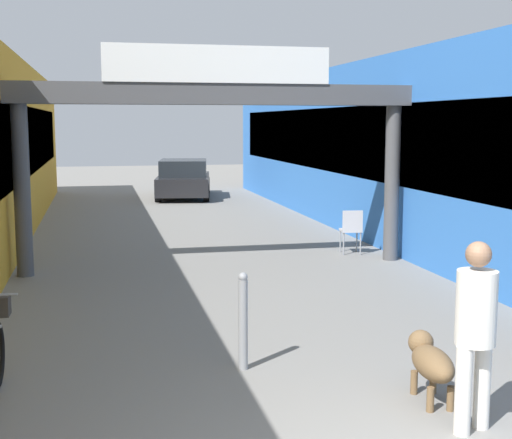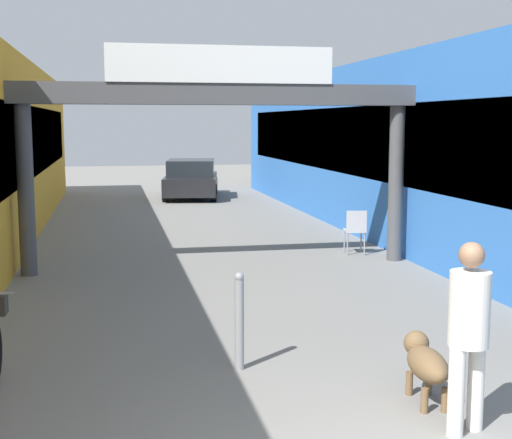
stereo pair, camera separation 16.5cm
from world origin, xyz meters
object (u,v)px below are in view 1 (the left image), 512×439
at_px(cafe_chair_aluminium_nearer, 351,227).
at_px(parked_car_black, 184,179).
at_px(pedestrian_with_dog, 476,325).
at_px(bollard_post_metal, 243,320).
at_px(dog_on_leash, 430,361).

distance_m(cafe_chair_aluminium_nearer, parked_car_black, 11.72).
xyz_separation_m(pedestrian_with_dog, bollard_post_metal, (-1.59, 1.93, -0.40)).
bearing_deg(bollard_post_metal, pedestrian_with_dog, -50.51).
bearing_deg(parked_car_black, bollard_post_metal, -94.81).
distance_m(pedestrian_with_dog, dog_on_leash, 0.91).
xyz_separation_m(pedestrian_with_dog, parked_car_black, (-0.11, 19.58, -0.29)).
height_order(bollard_post_metal, parked_car_black, parked_car_black).
bearing_deg(pedestrian_with_dog, dog_on_leash, 92.83).
height_order(bollard_post_metal, cafe_chair_aluminium_nearer, bollard_post_metal).
bearing_deg(bollard_post_metal, dog_on_leash, -37.85).
distance_m(pedestrian_with_dog, bollard_post_metal, 2.54).
bearing_deg(parked_car_black, pedestrian_with_dog, -89.69).
relative_size(dog_on_leash, bollard_post_metal, 0.79).
height_order(dog_on_leash, parked_car_black, parked_car_black).
bearing_deg(parked_car_black, dog_on_leash, -89.78).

